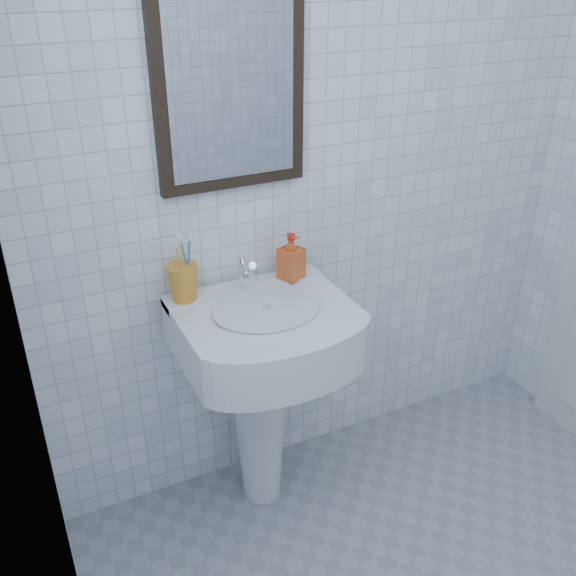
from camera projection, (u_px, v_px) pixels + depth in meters
wall_back at (324, 168)px, 2.30m from camera, size 2.20×0.02×2.50m
wall_left at (59, 496)px, 0.92m from camera, size 0.02×2.40×2.50m
washbasin at (261, 372)px, 2.30m from camera, size 0.58×0.43×0.90m
faucet at (247, 276)px, 2.23m from camera, size 0.05×0.11×0.12m
toothbrush_cup at (183, 283)px, 2.15m from camera, size 0.13×0.13×0.13m
soap_dispenser at (291, 256)px, 2.28m from camera, size 0.10×0.10×0.17m
wall_mirror at (230, 92)px, 2.01m from camera, size 0.50×0.04×0.62m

